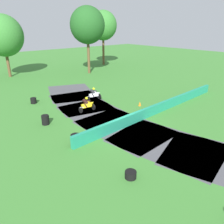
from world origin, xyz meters
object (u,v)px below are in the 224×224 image
at_px(motorcycle_chase_yellow, 87,105).
at_px(tire_stack_far, 131,175).
at_px(tire_stack_mid_b, 76,140).
at_px(traffic_cone, 140,104).
at_px(motorcycle_lead_white, 94,94).
at_px(tire_stack_mid_a, 45,120).
at_px(tire_stack_near, 33,101).

relative_size(motorcycle_chase_yellow, tire_stack_far, 2.69).
bearing_deg(motorcycle_chase_yellow, tire_stack_far, -112.23).
relative_size(tire_stack_mid_b, traffic_cone, 1.82).
distance_m(motorcycle_lead_white, tire_stack_mid_a, 7.36).
distance_m(tire_stack_near, tire_stack_mid_b, 10.42).
xyz_separation_m(motorcycle_lead_white, traffic_cone, (2.34, -4.63, -0.41)).
relative_size(motorcycle_chase_yellow, tire_stack_mid_b, 2.13).
distance_m(tire_stack_mid_b, traffic_cone, 9.52).
bearing_deg(traffic_cone, tire_stack_mid_a, 167.22).
bearing_deg(motorcycle_lead_white, tire_stack_mid_a, -159.90).
distance_m(motorcycle_lead_white, tire_stack_far, 13.65).
relative_size(motorcycle_lead_white, tire_stack_far, 2.70).
bearing_deg(tire_stack_mid_a, tire_stack_far, -87.51).
bearing_deg(motorcycle_chase_yellow, tire_stack_mid_b, -131.95).
bearing_deg(motorcycle_lead_white, traffic_cone, -63.17).
xyz_separation_m(motorcycle_lead_white, tire_stack_mid_a, (-6.91, -2.53, -0.23)).
xyz_separation_m(tire_stack_near, traffic_cone, (7.88, -7.87, -0.08)).
bearing_deg(traffic_cone, tire_stack_near, 135.04).
bearing_deg(motorcycle_lead_white, tire_stack_far, -118.45).
bearing_deg(traffic_cone, motorcycle_chase_yellow, 154.19).
relative_size(motorcycle_lead_white, tire_stack_mid_a, 2.14).
relative_size(tire_stack_near, tire_stack_mid_b, 0.77).
bearing_deg(traffic_cone, tire_stack_mid_b, -165.02).
xyz_separation_m(tire_stack_near, tire_stack_mid_b, (-1.31, -10.33, 0.10)).
relative_size(tire_stack_mid_a, tire_stack_mid_b, 1.00).
distance_m(motorcycle_chase_yellow, tire_stack_far, 10.51).
height_order(motorcycle_lead_white, tire_stack_near, motorcycle_lead_white).
bearing_deg(tire_stack_far, motorcycle_lead_white, 61.55).
distance_m(motorcycle_lead_white, tire_stack_mid_b, 9.86).
relative_size(tire_stack_mid_a, tire_stack_far, 1.26).
xyz_separation_m(tire_stack_mid_a, traffic_cone, (9.25, -2.10, -0.18)).
xyz_separation_m(tire_stack_far, traffic_cone, (8.84, 7.37, 0.02)).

